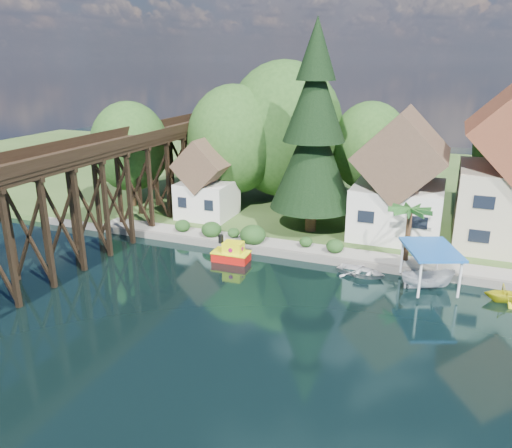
% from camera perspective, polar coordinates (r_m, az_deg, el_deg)
% --- Properties ---
extents(ground, '(140.00, 140.00, 0.00)m').
position_cam_1_polar(ground, '(33.67, 0.31, -8.85)').
color(ground, black).
rests_on(ground, ground).
extents(bank, '(140.00, 52.00, 0.50)m').
position_cam_1_polar(bank, '(64.68, 11.21, 4.47)').
color(bank, '#365221').
rests_on(bank, ground).
extents(seawall, '(60.00, 0.40, 0.62)m').
position_cam_1_polar(seawall, '(39.57, 9.95, -4.34)').
color(seawall, slate).
rests_on(seawall, ground).
extents(promenade, '(50.00, 2.60, 0.06)m').
position_cam_1_polar(promenade, '(40.39, 13.12, -3.74)').
color(promenade, gray).
rests_on(promenade, bank).
extents(trestle_bridge, '(4.12, 44.18, 9.30)m').
position_cam_1_polar(trestle_bridge, '(43.73, -17.13, 4.26)').
color(trestle_bridge, black).
rests_on(trestle_bridge, ground).
extents(house_left, '(7.64, 8.64, 11.02)m').
position_cam_1_polar(house_left, '(45.29, 16.09, 4.55)').
color(house_left, white).
rests_on(house_left, bank).
extents(shed, '(5.09, 5.40, 7.85)m').
position_cam_1_polar(shed, '(49.07, -5.63, 4.64)').
color(shed, white).
rests_on(shed, bank).
extents(bg_trees, '(49.90, 13.30, 10.57)m').
position_cam_1_polar(bg_trees, '(50.81, 10.14, 8.90)').
color(bg_trees, '#382314').
rests_on(bg_trees, bank).
extents(shrubs, '(15.76, 2.47, 1.70)m').
position_cam_1_polar(shrubs, '(42.66, -0.99, -1.03)').
color(shrubs, '#194117').
rests_on(shrubs, bank).
extents(conifer, '(7.41, 7.41, 18.24)m').
position_cam_1_polar(conifer, '(43.79, 6.63, 10.22)').
color(conifer, '#382314').
rests_on(conifer, bank).
extents(palm_tree, '(3.74, 3.74, 4.52)m').
position_cam_1_polar(palm_tree, '(39.25, 17.20, 1.33)').
color(palm_tree, '#382314').
rests_on(palm_tree, bank).
extents(tugboat, '(3.01, 1.71, 2.15)m').
position_cam_1_polar(tugboat, '(39.86, -2.81, -3.38)').
color(tugboat, red).
rests_on(tugboat, ground).
extents(boat_white_a, '(4.00, 3.17, 0.75)m').
position_cam_1_polar(boat_white_a, '(38.22, 11.94, -5.20)').
color(boat_white_a, silver).
rests_on(boat_white_a, ground).
extents(boat_canopy, '(4.74, 5.57, 3.03)m').
position_cam_1_polar(boat_canopy, '(36.99, 19.14, -5.11)').
color(boat_canopy, silver).
rests_on(boat_canopy, ground).
extents(boat_yellow, '(3.04, 2.77, 1.37)m').
position_cam_1_polar(boat_yellow, '(37.25, 26.57, -6.97)').
color(boat_yellow, '#CECA16').
rests_on(boat_yellow, ground).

